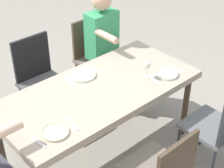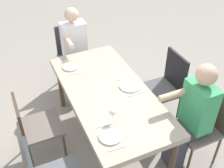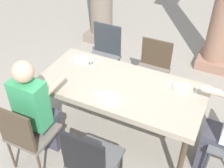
{
  "view_description": "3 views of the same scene",
  "coord_description": "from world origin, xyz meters",
  "px_view_note": "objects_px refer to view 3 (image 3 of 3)",
  "views": [
    {
      "loc": [
        1.67,
        2.03,
        2.56
      ],
      "look_at": [
        -0.11,
        0.05,
        0.8
      ],
      "focal_mm": 58.18,
      "sensor_mm": 36.0,
      "label": 1
    },
    {
      "loc": [
        -2.19,
        0.93,
        2.71
      ],
      "look_at": [
        -0.07,
        -0.01,
        0.92
      ],
      "focal_mm": 44.5,
      "sensor_mm": 36.0,
      "label": 2
    },
    {
      "loc": [
        0.97,
        -2.22,
        2.69
      ],
      "look_at": [
        -0.09,
        -0.02,
        0.78
      ],
      "focal_mm": 45.21,
      "sensor_mm": 36.0,
      "label": 3
    }
  ],
  "objects_px": {
    "plate_0": "(83,60)",
    "plate_2": "(182,88)",
    "diner_woman_green": "(37,109)",
    "plate_1": "(108,98)",
    "chair_west_south": "(27,133)",
    "chair_mid_south": "(91,160)",
    "wine_glass_0": "(91,60)",
    "chair_west_north": "(104,53)",
    "dining_table": "(120,90)",
    "chair_mid_north": "(152,68)"
  },
  "relations": [
    {
      "from": "dining_table",
      "to": "diner_woman_green",
      "type": "bearing_deg",
      "value": -134.74
    },
    {
      "from": "plate_0",
      "to": "plate_2",
      "type": "bearing_deg",
      "value": -0.41
    },
    {
      "from": "dining_table",
      "to": "chair_west_south",
      "type": "xyz_separation_m",
      "value": [
        -0.65,
        -0.86,
        -0.17
      ]
    },
    {
      "from": "chair_west_north",
      "to": "wine_glass_0",
      "type": "bearing_deg",
      "value": -74.13
    },
    {
      "from": "chair_west_north",
      "to": "chair_mid_south",
      "type": "distance_m",
      "value": 1.87
    },
    {
      "from": "dining_table",
      "to": "chair_mid_north",
      "type": "height_order",
      "value": "chair_mid_north"
    },
    {
      "from": "chair_west_south",
      "to": "chair_west_north",
      "type": "bearing_deg",
      "value": 90.0
    },
    {
      "from": "chair_west_north",
      "to": "plate_1",
      "type": "bearing_deg",
      "value": -60.66
    },
    {
      "from": "plate_0",
      "to": "wine_glass_0",
      "type": "bearing_deg",
      "value": -30.71
    },
    {
      "from": "chair_west_south",
      "to": "chair_mid_south",
      "type": "distance_m",
      "value": 0.74
    },
    {
      "from": "wine_glass_0",
      "to": "plate_1",
      "type": "height_order",
      "value": "wine_glass_0"
    },
    {
      "from": "diner_woman_green",
      "to": "wine_glass_0",
      "type": "xyz_separation_m",
      "value": [
        0.2,
        0.8,
        0.18
      ]
    },
    {
      "from": "chair_west_south",
      "to": "chair_mid_south",
      "type": "xyz_separation_m",
      "value": [
        0.74,
        -0.0,
        0.0
      ]
    },
    {
      "from": "chair_mid_south",
      "to": "wine_glass_0",
      "type": "height_order",
      "value": "chair_mid_south"
    },
    {
      "from": "diner_woman_green",
      "to": "plate_1",
      "type": "xyz_separation_m",
      "value": [
        0.62,
        0.39,
        0.08
      ]
    },
    {
      "from": "dining_table",
      "to": "wine_glass_0",
      "type": "relative_size",
      "value": 11.59
    },
    {
      "from": "dining_table",
      "to": "chair_mid_south",
      "type": "bearing_deg",
      "value": -83.69
    },
    {
      "from": "chair_mid_north",
      "to": "plate_1",
      "type": "relative_size",
      "value": 3.48
    },
    {
      "from": "chair_west_south",
      "to": "diner_woman_green",
      "type": "xyz_separation_m",
      "value": [
        0.0,
        0.2,
        0.17
      ]
    },
    {
      "from": "chair_west_south",
      "to": "plate_1",
      "type": "bearing_deg",
      "value": 43.6
    },
    {
      "from": "plate_0",
      "to": "chair_mid_north",
      "type": "bearing_deg",
      "value": 40.36
    },
    {
      "from": "wine_glass_0",
      "to": "plate_2",
      "type": "relative_size",
      "value": 0.76
    },
    {
      "from": "dining_table",
      "to": "plate_2",
      "type": "distance_m",
      "value": 0.67
    },
    {
      "from": "dining_table",
      "to": "chair_mid_south",
      "type": "xyz_separation_m",
      "value": [
        0.09,
        -0.86,
        -0.17
      ]
    },
    {
      "from": "plate_0",
      "to": "plate_2",
      "type": "relative_size",
      "value": 1.06
    },
    {
      "from": "diner_woman_green",
      "to": "wine_glass_0",
      "type": "height_order",
      "value": "diner_woman_green"
    },
    {
      "from": "diner_woman_green",
      "to": "chair_west_south",
      "type": "bearing_deg",
      "value": -90.82
    },
    {
      "from": "chair_mid_south",
      "to": "plate_1",
      "type": "height_order",
      "value": "chair_mid_south"
    },
    {
      "from": "plate_2",
      "to": "dining_table",
      "type": "bearing_deg",
      "value": -159.13
    },
    {
      "from": "plate_1",
      "to": "diner_woman_green",
      "type": "bearing_deg",
      "value": -147.73
    },
    {
      "from": "chair_west_south",
      "to": "chair_mid_north",
      "type": "relative_size",
      "value": 1.08
    },
    {
      "from": "dining_table",
      "to": "chair_west_south",
      "type": "bearing_deg",
      "value": -127.21
    },
    {
      "from": "chair_mid_north",
      "to": "plate_2",
      "type": "relative_size",
      "value": 4.16
    },
    {
      "from": "dining_table",
      "to": "chair_mid_north",
      "type": "xyz_separation_m",
      "value": [
        0.09,
        0.85,
        -0.2
      ]
    },
    {
      "from": "chair_mid_north",
      "to": "plate_0",
      "type": "height_order",
      "value": "chair_mid_north"
    },
    {
      "from": "chair_mid_south",
      "to": "plate_2",
      "type": "relative_size",
      "value": 4.56
    },
    {
      "from": "chair_west_south",
      "to": "plate_2",
      "type": "height_order",
      "value": "chair_west_south"
    },
    {
      "from": "dining_table",
      "to": "plate_0",
      "type": "xyz_separation_m",
      "value": [
        -0.62,
        0.25,
        0.08
      ]
    },
    {
      "from": "dining_table",
      "to": "plate_1",
      "type": "distance_m",
      "value": 0.27
    },
    {
      "from": "diner_woman_green",
      "to": "wine_glass_0",
      "type": "distance_m",
      "value": 0.84
    },
    {
      "from": "diner_woman_green",
      "to": "plate_1",
      "type": "distance_m",
      "value": 0.74
    },
    {
      "from": "plate_0",
      "to": "plate_1",
      "type": "distance_m",
      "value": 0.78
    },
    {
      "from": "chair_west_south",
      "to": "chair_mid_north",
      "type": "bearing_deg",
      "value": 66.42
    },
    {
      "from": "plate_0",
      "to": "plate_2",
      "type": "height_order",
      "value": "same"
    },
    {
      "from": "wine_glass_0",
      "to": "plate_1",
      "type": "bearing_deg",
      "value": -43.58
    },
    {
      "from": "chair_west_north",
      "to": "chair_mid_south",
      "type": "relative_size",
      "value": 0.98
    },
    {
      "from": "chair_west_north",
      "to": "chair_mid_north",
      "type": "relative_size",
      "value": 1.08
    },
    {
      "from": "plate_0",
      "to": "plate_1",
      "type": "xyz_separation_m",
      "value": [
        0.59,
        -0.5,
        -0.0
      ]
    },
    {
      "from": "chair_west_north",
      "to": "diner_woman_green",
      "type": "bearing_deg",
      "value": -89.89
    },
    {
      "from": "chair_west_north",
      "to": "plate_2",
      "type": "height_order",
      "value": "chair_west_north"
    }
  ]
}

